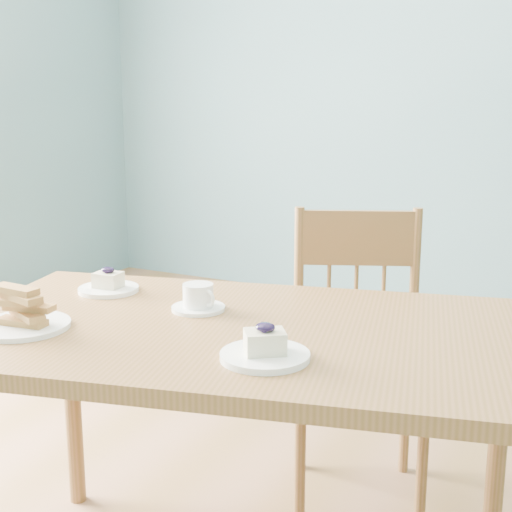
% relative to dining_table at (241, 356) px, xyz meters
% --- Properties ---
extents(room, '(5.01, 5.01, 2.71)m').
position_rel_dining_table_xyz_m(room, '(0.15, 0.13, 0.73)').
color(room, '#8C6041').
rests_on(room, ground).
extents(dining_table, '(1.42, 1.02, 0.69)m').
position_rel_dining_table_xyz_m(dining_table, '(0.00, 0.00, 0.00)').
color(dining_table, brown).
rests_on(dining_table, ground).
extents(dining_chair, '(0.51, 0.50, 0.85)m').
position_rel_dining_table_xyz_m(dining_chair, '(0.06, 0.60, -0.18)').
color(dining_chair, brown).
rests_on(dining_chair, ground).
extents(cheesecake_plate_near, '(0.17, 0.17, 0.07)m').
position_rel_dining_table_xyz_m(cheesecake_plate_near, '(0.14, -0.15, 0.09)').
color(cheesecake_plate_near, white).
rests_on(cheesecake_plate_near, dining_table).
extents(cheesecake_plate_far, '(0.15, 0.15, 0.06)m').
position_rel_dining_table_xyz_m(cheesecake_plate_far, '(-0.44, 0.09, 0.08)').
color(cheesecake_plate_far, white).
rests_on(cheesecake_plate_far, dining_table).
extents(coffee_cup, '(0.13, 0.13, 0.06)m').
position_rel_dining_table_xyz_m(coffee_cup, '(-0.15, 0.06, 0.10)').
color(coffee_cup, white).
rests_on(coffee_cup, dining_table).
extents(biscotti_plate, '(0.20, 0.20, 0.09)m').
position_rel_dining_table_xyz_m(biscotti_plate, '(-0.41, -0.23, 0.10)').
color(biscotti_plate, white).
rests_on(biscotti_plate, dining_table).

